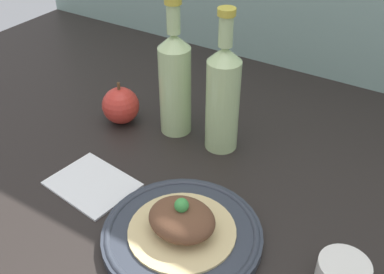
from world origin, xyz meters
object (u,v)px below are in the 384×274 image
plated_food (184,222)px  cider_bottle_left (175,81)px  apple (121,105)px  dipping_bowl (343,273)px  plate (184,235)px  cider_bottle_right (223,96)px

plated_food → cider_bottle_left: 30.50cm
apple → dipping_bowl: size_ratio=1.29×
apple → plate: bearing=-35.4°
plate → cider_bottle_left: size_ratio=0.89×
plated_food → apple: (-28.70, 20.40, 0.09)cm
cider_bottle_right → plate: bearing=-73.5°
cider_bottle_right → apple: 23.07cm
cider_bottle_right → dipping_bowl: cider_bottle_right is taller
cider_bottle_right → apple: size_ratio=2.99×
cider_bottle_right → dipping_bowl: (29.22, -18.82, -9.19)cm
plated_food → plate: bearing=-91.8°
plate → plated_food: size_ratio=1.49×
plate → plated_food: 2.71cm
cider_bottle_right → apple: bearing=-170.8°
cider_bottle_left → apple: (-11.22, -3.50, -7.23)cm
plated_food → dipping_bowl: 22.79cm
plate → dipping_bowl: bearing=12.9°
plated_food → dipping_bowl: (22.14, 5.08, -1.87)cm
cider_bottle_right → plated_food: bearing=-73.5°
plate → apple: size_ratio=2.66×
cider_bottle_left → plate: bearing=-53.8°
cider_bottle_left → cider_bottle_right: 10.40cm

